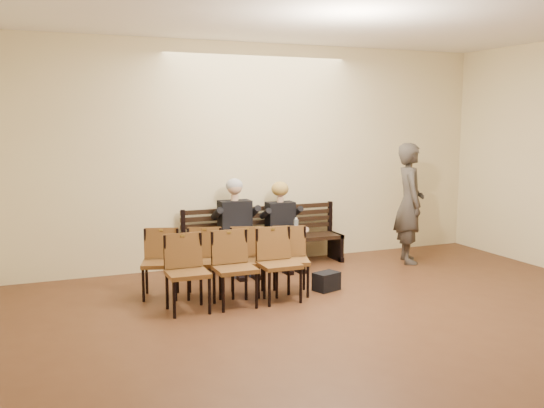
{
  "coord_description": "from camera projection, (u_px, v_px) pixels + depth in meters",
  "views": [
    {
      "loc": [
        -3.47,
        -4.06,
        2.31
      ],
      "look_at": [
        -0.14,
        4.05,
        1.08
      ],
      "focal_mm": 40.0,
      "sensor_mm": 36.0,
      "label": 1
    }
  ],
  "objects": [
    {
      "name": "passerby",
      "position": [
        410.0,
        194.0,
        9.75
      ],
      "size": [
        0.79,
        0.95,
        2.23
      ],
      "primitive_type": "imported",
      "rotation": [
        0.0,
        0.0,
        1.2
      ],
      "color": "#3B3630",
      "rests_on": "ground"
    },
    {
      "name": "water_bottle",
      "position": [
        296.0,
        233.0,
        9.33
      ],
      "size": [
        0.08,
        0.08,
        0.23
      ],
      "primitive_type": "cylinder",
      "rotation": [
        0.0,
        0.0,
        0.1
      ],
      "color": "silver",
      "rests_on": "bench"
    },
    {
      "name": "seated_man",
      "position": [
        237.0,
        225.0,
        9.2
      ],
      "size": [
        0.6,
        0.83,
        1.44
      ],
      "primitive_type": null,
      "color": "black",
      "rests_on": "ground"
    },
    {
      "name": "laptop",
      "position": [
        238.0,
        236.0,
        9.08
      ],
      "size": [
        0.4,
        0.34,
        0.25
      ],
      "primitive_type": "cube",
      "rotation": [
        0.0,
        0.0,
        0.23
      ],
      "color": "#B7B7BC",
      "rests_on": "bench"
    },
    {
      "name": "chair_row_front",
      "position": [
        226.0,
        262.0,
        7.94
      ],
      "size": [
        2.22,
        1.12,
        0.9
      ],
      "primitive_type": "cube",
      "rotation": [
        0.0,
        0.0,
        -0.3
      ],
      "color": "brown",
      "rests_on": "ground"
    },
    {
      "name": "chair_row_back",
      "position": [
        235.0,
        269.0,
        7.49
      ],
      "size": [
        1.69,
        0.52,
        0.94
      ],
      "primitive_type": "cube",
      "rotation": [
        0.0,
        0.0,
        -0.01
      ],
      "color": "brown",
      "rests_on": "ground"
    },
    {
      "name": "bag",
      "position": [
        326.0,
        281.0,
        8.24
      ],
      "size": [
        0.39,
        0.32,
        0.25
      ],
      "primitive_type": "cube",
      "rotation": [
        0.0,
        0.0,
        0.31
      ],
      "color": "black",
      "rests_on": "ground"
    },
    {
      "name": "seated_woman",
      "position": [
        283.0,
        228.0,
        9.49
      ],
      "size": [
        0.54,
        0.75,
        1.26
      ],
      "primitive_type": null,
      "color": "black",
      "rests_on": "ground"
    },
    {
      "name": "room_walls",
      "position": [
        417.0,
        95.0,
        5.71
      ],
      "size": [
        8.02,
        10.01,
        3.51
      ],
      "color": "beige",
      "rests_on": "ground"
    },
    {
      "name": "ground",
      "position": [
        461.0,
        383.0,
        5.34
      ],
      "size": [
        10.0,
        10.0,
        0.0
      ],
      "primitive_type": "plane",
      "color": "#52311C",
      "rests_on": "ground"
    },
    {
      "name": "bench",
      "position": [
        265.0,
        253.0,
        9.56
      ],
      "size": [
        2.6,
        0.9,
        0.45
      ],
      "primitive_type": "cube",
      "color": "black",
      "rests_on": "ground"
    }
  ]
}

